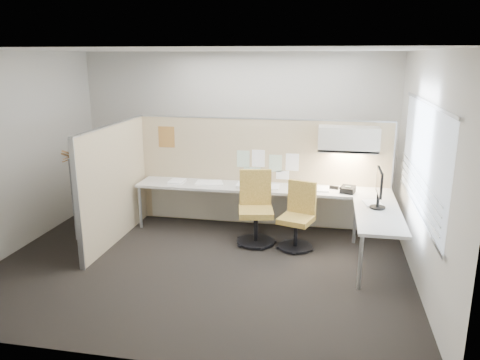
% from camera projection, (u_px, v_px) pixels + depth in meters
% --- Properties ---
extents(floor, '(5.50, 4.50, 0.01)m').
position_uv_depth(floor, '(205.00, 260.00, 6.47)').
color(floor, black).
rests_on(floor, ground).
extents(ceiling, '(5.50, 4.50, 0.01)m').
position_uv_depth(ceiling, '(200.00, 49.00, 5.74)').
color(ceiling, white).
rests_on(ceiling, wall_back).
extents(wall_back, '(5.50, 0.02, 2.80)m').
position_uv_depth(wall_back, '(236.00, 134.00, 8.24)').
color(wall_back, beige).
rests_on(wall_back, ground).
extents(wall_front, '(5.50, 0.02, 2.80)m').
position_uv_depth(wall_front, '(132.00, 218.00, 3.97)').
color(wall_front, beige).
rests_on(wall_front, ground).
extents(wall_left, '(0.02, 4.50, 2.80)m').
position_uv_depth(wall_left, '(15.00, 153.00, 6.61)').
color(wall_left, beige).
rests_on(wall_left, ground).
extents(wall_right, '(0.02, 4.50, 2.80)m').
position_uv_depth(wall_right, '(424.00, 171.00, 5.60)').
color(wall_right, beige).
rests_on(wall_right, ground).
extents(window_pane, '(0.01, 2.80, 1.30)m').
position_uv_depth(window_pane, '(423.00, 158.00, 5.56)').
color(window_pane, '#A5B2C0').
rests_on(window_pane, wall_right).
extents(partition_back, '(4.10, 0.06, 1.75)m').
position_uv_depth(partition_back, '(261.00, 173.00, 7.65)').
color(partition_back, '#C5B588').
rests_on(partition_back, floor).
extents(partition_left, '(0.06, 2.20, 1.75)m').
position_uv_depth(partition_left, '(115.00, 184.00, 6.99)').
color(partition_left, '#C5B588').
rests_on(partition_left, floor).
extents(desk, '(4.00, 2.07, 0.73)m').
position_uv_depth(desk, '(281.00, 198.00, 7.21)').
color(desk, beige).
rests_on(desk, floor).
extents(overhead_bin, '(0.90, 0.36, 0.38)m').
position_uv_depth(overhead_bin, '(349.00, 139.00, 7.04)').
color(overhead_bin, beige).
rests_on(overhead_bin, partition_back).
extents(task_light_strip, '(0.60, 0.06, 0.02)m').
position_uv_depth(task_light_strip, '(348.00, 153.00, 7.10)').
color(task_light_strip, '#FFEABF').
rests_on(task_light_strip, overhead_bin).
extents(pinned_papers, '(1.01, 0.00, 0.47)m').
position_uv_depth(pinned_papers, '(266.00, 164.00, 7.57)').
color(pinned_papers, '#8CBF8C').
rests_on(pinned_papers, partition_back).
extents(poster, '(0.28, 0.00, 0.35)m').
position_uv_depth(poster, '(166.00, 137.00, 7.77)').
color(poster, orange).
rests_on(poster, partition_back).
extents(chair_left, '(0.59, 0.61, 1.07)m').
position_uv_depth(chair_left, '(256.00, 210.00, 6.97)').
color(chair_left, black).
rests_on(chair_left, floor).
extents(chair_right, '(0.56, 0.57, 0.96)m').
position_uv_depth(chair_right, '(298.00, 218.00, 6.79)').
color(chair_right, black).
rests_on(chair_right, floor).
extents(monitor, '(0.21, 0.51, 0.53)m').
position_uv_depth(monitor, '(379.00, 186.00, 6.25)').
color(monitor, black).
rests_on(monitor, desk).
extents(phone, '(0.26, 0.24, 0.12)m').
position_uv_depth(phone, '(347.00, 190.00, 7.03)').
color(phone, black).
rests_on(phone, desk).
extents(stapler, '(0.15, 0.08, 0.05)m').
position_uv_depth(stapler, '(334.00, 188.00, 7.23)').
color(stapler, black).
rests_on(stapler, desk).
extents(tape_dispenser, '(0.11, 0.07, 0.06)m').
position_uv_depth(tape_dispenser, '(344.00, 189.00, 7.13)').
color(tape_dispenser, black).
rests_on(tape_dispenser, desk).
extents(coat_hook, '(0.18, 0.46, 1.39)m').
position_uv_depth(coat_hook, '(72.00, 163.00, 5.94)').
color(coat_hook, silver).
rests_on(coat_hook, partition_left).
extents(paper_stack_0, '(0.23, 0.30, 0.04)m').
position_uv_depth(paper_stack_0, '(177.00, 181.00, 7.61)').
color(paper_stack_0, white).
rests_on(paper_stack_0, desk).
extents(paper_stack_1, '(0.25, 0.31, 0.02)m').
position_uv_depth(paper_stack_1, '(203.00, 183.00, 7.57)').
color(paper_stack_1, white).
rests_on(paper_stack_1, desk).
extents(paper_stack_2, '(0.24, 0.30, 0.05)m').
position_uv_depth(paper_stack_2, '(244.00, 185.00, 7.37)').
color(paper_stack_2, white).
rests_on(paper_stack_2, desk).
extents(paper_stack_3, '(0.24, 0.31, 0.02)m').
position_uv_depth(paper_stack_3, '(272.00, 187.00, 7.34)').
color(paper_stack_3, white).
rests_on(paper_stack_3, desk).
extents(paper_stack_4, '(0.24, 0.30, 0.02)m').
position_uv_depth(paper_stack_4, '(321.00, 189.00, 7.20)').
color(paper_stack_4, white).
rests_on(paper_stack_4, desk).
extents(paper_stack_5, '(0.28, 0.34, 0.02)m').
position_uv_depth(paper_stack_5, '(373.00, 203.00, 6.51)').
color(paper_stack_5, white).
rests_on(paper_stack_5, desk).
extents(paper_stack_6, '(0.32, 0.36, 0.02)m').
position_uv_depth(paper_stack_6, '(215.00, 183.00, 7.54)').
color(paper_stack_6, white).
rests_on(paper_stack_6, desk).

